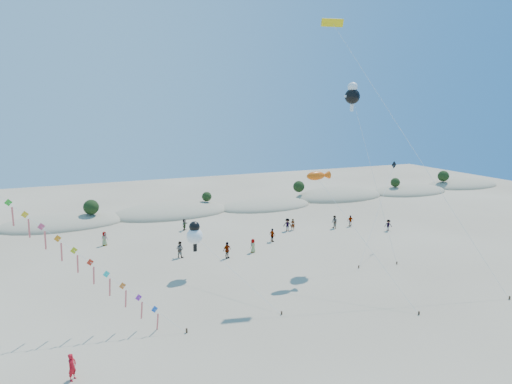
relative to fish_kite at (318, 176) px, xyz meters
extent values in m
plane|color=gray|center=(-8.78, -14.60, -9.99)|extent=(160.00, 160.00, 0.00)
ellipsoid|color=tan|center=(-24.78, 30.00, -9.99)|extent=(17.60, 9.68, 3.00)
ellipsoid|color=#163312|center=(-24.78, 30.00, -9.17)|extent=(14.08, 6.34, 0.70)
ellipsoid|color=tan|center=(-8.78, 30.70, -9.99)|extent=(19.00, 10.45, 3.40)
ellipsoid|color=#163312|center=(-8.78, 30.70, -9.06)|extent=(15.20, 6.84, 0.76)
ellipsoid|color=tan|center=(7.22, 29.30, -9.99)|extent=(16.40, 9.02, 2.80)
ellipsoid|color=#163312|center=(7.22, 29.30, -9.22)|extent=(13.12, 5.90, 0.66)
ellipsoid|color=tan|center=(23.22, 31.10, -9.99)|extent=(18.00, 9.90, 3.80)
ellipsoid|color=#163312|center=(23.22, 31.10, -8.95)|extent=(14.40, 6.48, 0.72)
ellipsoid|color=tan|center=(39.22, 29.90, -9.99)|extent=(16.80, 9.24, 3.00)
ellipsoid|color=#163312|center=(39.22, 29.90, -9.17)|extent=(13.44, 6.05, 0.67)
ellipsoid|color=tan|center=(55.22, 31.30, -9.99)|extent=(17.60, 9.68, 3.20)
ellipsoid|color=#163312|center=(55.22, 31.30, -9.11)|extent=(14.08, 6.34, 0.70)
sphere|color=black|center=(-20.78, 28.80, -7.51)|extent=(2.20, 2.20, 2.20)
sphere|color=black|center=(-2.78, 30.80, -7.75)|extent=(1.60, 1.60, 1.60)
sphere|color=black|center=(15.22, 32.20, -7.55)|extent=(2.10, 2.10, 2.10)
sphere|color=black|center=(35.22, 29.50, -7.67)|extent=(1.80, 1.80, 1.80)
sphere|color=black|center=(49.22, 31.00, -7.47)|extent=(2.30, 2.30, 2.30)
cube|color=#3F2D1E|center=(-15.35, -7.11, -9.82)|extent=(0.12, 0.12, 0.35)
cube|color=blue|center=(-17.47, -5.97, -8.20)|extent=(1.08, 0.42, 1.13)
cube|color=#DB5C60|center=(-17.29, -5.92, -9.30)|extent=(0.19, 0.45, 1.55)
cube|color=purple|center=(-18.52, -5.41, -7.32)|extent=(1.08, 0.42, 1.13)
cube|color=#DB5C60|center=(-18.34, -5.36, -8.42)|extent=(0.19, 0.45, 1.55)
cube|color=orange|center=(-19.58, -4.85, -6.43)|extent=(1.08, 0.42, 1.13)
cube|color=#DB5C60|center=(-19.40, -4.80, -7.53)|extent=(0.19, 0.45, 1.55)
cube|color=#1BCDC3|center=(-20.63, -4.29, -5.54)|extent=(1.08, 0.42, 1.13)
cube|color=#DB5C60|center=(-20.45, -4.24, -6.64)|extent=(0.19, 0.45, 1.55)
cube|color=red|center=(-21.68, -3.72, -4.66)|extent=(1.08, 0.42, 1.13)
cube|color=#DB5C60|center=(-21.50, -3.67, -5.76)|extent=(0.19, 0.45, 1.55)
cube|color=#BEC417|center=(-22.74, -3.16, -3.77)|extent=(1.08, 0.42, 1.13)
cube|color=#DB5C60|center=(-22.56, -3.11, -4.87)|extent=(0.19, 0.45, 1.55)
cube|color=orange|center=(-23.79, -2.60, -2.88)|extent=(1.08, 0.42, 1.13)
cube|color=#DB5C60|center=(-23.61, -2.55, -3.98)|extent=(0.19, 0.45, 1.55)
cube|color=#E3476D|center=(-24.84, -2.04, -2.00)|extent=(1.08, 0.42, 1.13)
cube|color=#DB5C60|center=(-24.66, -1.99, -3.10)|extent=(0.19, 0.45, 1.55)
cube|color=yellow|center=(-25.89, -1.48, -1.11)|extent=(1.08, 0.42, 1.13)
cube|color=#DB5C60|center=(-25.71, -1.43, -2.21)|extent=(0.19, 0.45, 1.55)
cube|color=green|center=(-26.95, -0.91, -0.22)|extent=(1.08, 0.42, 1.13)
cube|color=#DB5C60|center=(-26.77, -0.86, -1.32)|extent=(0.19, 0.45, 1.55)
cube|color=#3F2D1E|center=(2.89, -11.60, -9.84)|extent=(0.10, 0.10, 0.30)
cylinder|color=silver|center=(1.30, -5.78, -4.98)|extent=(3.21, 11.66, 10.05)
ellipsoid|color=#EA570C|center=(-0.29, 0.04, 0.04)|extent=(2.01, 0.88, 0.88)
cone|color=#EA570C|center=(0.84, 0.04, 0.04)|extent=(0.80, 0.80, 0.80)
cube|color=#3F2D1E|center=(-7.48, -7.25, -9.84)|extent=(0.10, 0.10, 0.30)
cylinder|color=silver|center=(-9.63, -1.71, -7.95)|extent=(4.33, 11.09, 4.11)
sphere|color=white|center=(-11.78, 3.82, -5.91)|extent=(1.61, 1.61, 1.61)
sphere|color=black|center=(-11.78, 3.82, -4.94)|extent=(1.07, 1.07, 1.07)
cube|color=black|center=(-11.78, 3.82, -7.11)|extent=(0.35, 0.18, 0.80)
cube|color=#3F2D1E|center=(9.11, -1.67, -9.84)|extent=(0.10, 0.10, 0.30)
cylinder|color=silver|center=(8.00, 1.51, -1.03)|extent=(2.25, 6.38, 17.93)
sphere|color=black|center=(6.89, 4.68, 7.93)|extent=(1.69, 1.69, 1.69)
sphere|color=white|center=(6.89, 4.68, 8.94)|extent=(1.10, 1.10, 1.10)
cube|color=white|center=(6.89, 4.68, 6.68)|extent=(0.35, 0.18, 0.80)
cube|color=white|center=(6.19, 4.68, 7.93)|extent=(0.60, 0.15, 0.25)
cube|color=white|center=(7.59, 4.68, 7.93)|extent=(0.60, 0.15, 0.25)
cube|color=#3F2D1E|center=(12.40, -12.43, -9.84)|extent=(0.10, 0.10, 0.30)
cylinder|color=silver|center=(7.28, -5.31, 2.45)|extent=(10.27, 14.28, 24.91)
cube|color=yellow|center=(2.16, 1.81, 14.90)|extent=(2.26, 0.92, 0.79)
cube|color=black|center=(2.16, 1.83, 14.90)|extent=(2.18, 0.56, 0.19)
cube|color=#3F2D1E|center=(4.63, -1.01, -9.84)|extent=(0.10, 0.10, 0.30)
cylinder|color=silver|center=(9.22, 2.11, -5.10)|extent=(9.21, 6.27, 9.80)
cube|color=black|center=(13.81, 5.23, -0.21)|extent=(0.92, 0.27, 0.95)
imported|color=red|center=(-23.22, -9.97, -9.12)|extent=(0.71, 0.76, 1.75)
imported|color=slate|center=(-12.11, 9.56, -9.05)|extent=(1.15, 1.14, 1.88)
imported|color=slate|center=(-3.82, 7.95, -9.18)|extent=(0.94, 0.82, 1.62)
imported|color=slate|center=(-7.26, 7.22, -9.04)|extent=(1.21, 0.86, 1.90)
imported|color=slate|center=(3.93, 14.39, -9.10)|extent=(1.32, 1.19, 1.78)
imported|color=slate|center=(-0.02, 10.78, -9.13)|extent=(0.68, 1.09, 1.73)
imported|color=slate|center=(4.83, 14.52, -9.19)|extent=(0.70, 0.65, 1.61)
imported|color=slate|center=(10.59, 12.97, -9.07)|extent=(0.73, 0.92, 1.85)
imported|color=slate|center=(-19.71, 17.36, -9.12)|extent=(1.02, 0.92, 1.75)
imported|color=slate|center=(13.33, 13.07, -9.19)|extent=(1.00, 0.55, 1.61)
imported|color=slate|center=(16.85, 9.18, -9.21)|extent=(1.17, 0.99, 1.57)
imported|color=slate|center=(-9.08, 20.17, -9.19)|extent=(1.23, 1.48, 1.60)
camera|label=1|loc=(-21.87, -36.38, 6.59)|focal=30.00mm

